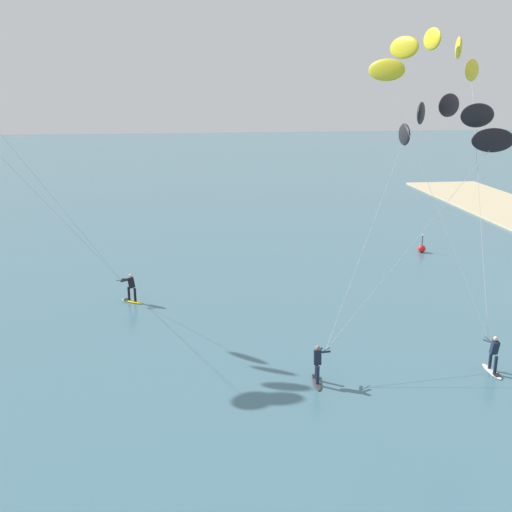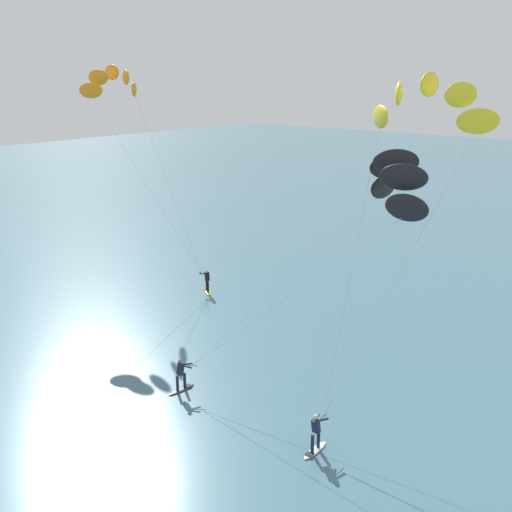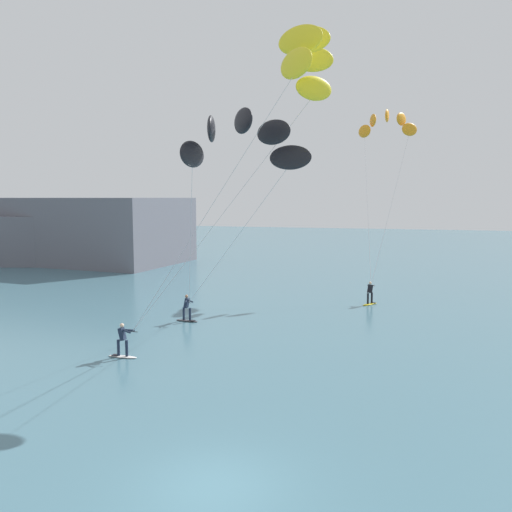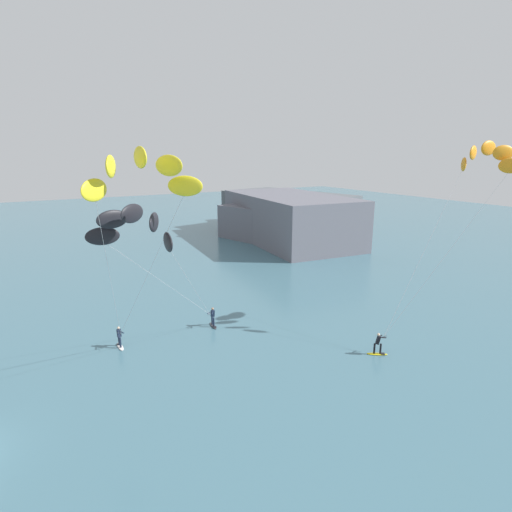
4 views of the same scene
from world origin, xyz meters
name	(u,v)px [view 1 (image 1 of 4)]	position (x,y,z in m)	size (l,w,h in m)	color
kitesurfer_nearshore	(433,64)	(0.22, 9.71, 12.89)	(10.55, 6.26, 14.67)	white
kitesurfer_mid_water	(444,129)	(-2.41, 10.03, 9.86)	(9.58, 10.17, 11.52)	#333338
marker_buoy	(422,248)	(10.31, 5.22, 0.30)	(0.56, 0.56, 1.38)	red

